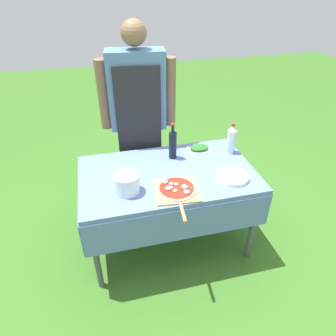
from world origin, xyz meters
TOP-DOWN VIEW (x-y plane):
  - ground_plane at (0.00, 0.00)m, footprint 12.00×12.00m
  - prep_table at (0.00, 0.00)m, footprint 1.36×0.82m
  - person_cook at (-0.12, 0.58)m, footprint 0.65×0.26m
  - pizza_on_peel at (0.01, -0.24)m, footprint 0.33×0.49m
  - oil_bottle at (0.09, 0.20)m, footprint 0.06×0.06m
  - water_bottle at (0.59, 0.17)m, footprint 0.07×0.07m
  - herb_container at (0.35, 0.27)m, footprint 0.20×0.14m
  - mixing_tub at (-0.33, -0.16)m, footprint 0.18×0.18m
  - plate_stack at (0.45, -0.19)m, footprint 0.24×0.24m

SIDE VIEW (x-z plane):
  - ground_plane at x=0.00m, z-range 0.00..0.00m
  - prep_table at x=0.00m, z-range 0.28..1.01m
  - pizza_on_peel at x=0.01m, z-range 0.72..0.77m
  - plate_stack at x=0.45m, z-range 0.73..0.76m
  - herb_container at x=0.35m, z-range 0.73..0.77m
  - mixing_tub at x=-0.33m, z-range 0.73..0.87m
  - oil_bottle at x=0.09m, z-range 0.70..1.01m
  - water_bottle at x=0.59m, z-range 0.72..0.99m
  - person_cook at x=-0.12m, z-range 0.16..1.89m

